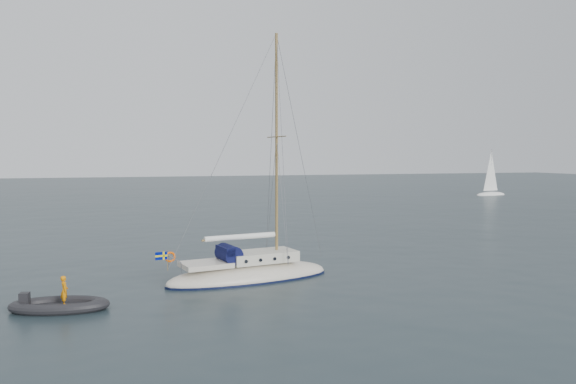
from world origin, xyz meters
name	(u,v)px	position (x,y,z in m)	size (l,w,h in m)	color
ground	(285,273)	(0.00, 0.00, 0.00)	(300.00, 300.00, 0.00)	black
sailboat	(249,260)	(-2.32, -1.03, 1.04)	(9.67, 2.90, 13.78)	beige
dinghy	(225,282)	(-3.81, -1.79, 0.16)	(2.52, 1.14, 0.36)	#45454A
rib	(59,305)	(-11.54, -4.35, 0.25)	(4.21, 1.91, 1.52)	black
distant_yacht_b	(491,174)	(51.32, 48.89, 3.53)	(6.24, 3.33, 8.27)	white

